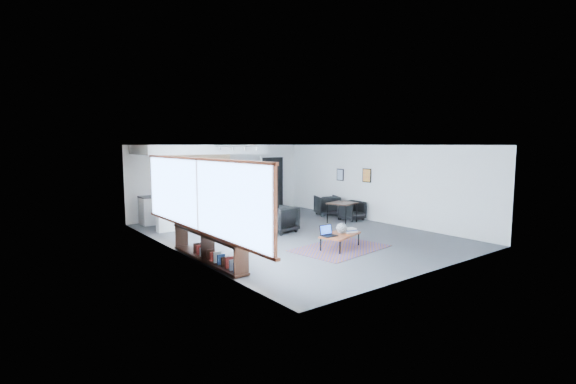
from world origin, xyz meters
TOP-DOWN VIEW (x-y plane):
  - room at (0.00, 0.00)m, footprint 7.02×9.02m
  - window at (-3.46, -0.90)m, footprint 0.10×5.95m
  - console at (-3.30, -1.05)m, footprint 0.35×3.00m
  - kitchenette at (-1.20, 3.71)m, footprint 4.20×1.96m
  - doorway at (2.30, 4.42)m, footprint 1.10×0.12m
  - track_light at (-0.59, 2.20)m, footprint 1.60×0.07m
  - wall_art_lower at (3.47, 0.40)m, footprint 0.03×0.38m
  - wall_art_upper at (3.47, 1.70)m, footprint 0.03×0.34m
  - kilim_rug at (-0.12, -1.97)m, footprint 2.51×1.88m
  - coffee_table at (-0.12, -1.97)m, footprint 1.28×0.95m
  - laptop at (-0.51, -1.92)m, footprint 0.38×0.31m
  - ceramic_pot at (-0.04, -1.94)m, footprint 0.27×0.27m
  - book_stack at (0.25, -1.95)m, footprint 0.38×0.33m
  - coaster at (-0.08, -2.18)m, footprint 0.11×0.11m
  - armchair_left at (-1.50, 0.23)m, footprint 0.90×0.87m
  - armchair_right at (-0.17, 0.52)m, footprint 0.96×0.91m
  - floor_lamp at (-0.91, 1.24)m, footprint 0.49×0.49m
  - dining_table at (2.42, 0.52)m, footprint 0.97×0.97m
  - dining_chair_near at (3.00, 0.62)m, footprint 0.62×0.58m
  - dining_chair_far at (3.00, 1.90)m, footprint 0.87×0.85m
  - microwave at (-0.18, 4.15)m, footprint 0.53×0.33m

SIDE VIEW (x-z plane):
  - kilim_rug at x=-0.12m, z-range 0.00..0.01m
  - dining_chair_near at x=3.00m, z-range 0.00..0.63m
  - console at x=-3.30m, z-range -0.07..0.73m
  - coffee_table at x=-0.12m, z-range 0.16..0.53m
  - dining_chair_far at x=3.00m, z-range 0.00..0.69m
  - armchair_left at x=-1.50m, z-range 0.00..0.75m
  - coaster at x=-0.08m, z-range 0.37..0.38m
  - book_stack at x=0.25m, z-range 0.37..0.47m
  - armchair_right at x=-0.17m, z-range 0.00..0.86m
  - laptop at x=-0.51m, z-range 0.32..0.58m
  - ceramic_pot at x=-0.04m, z-range 0.37..0.64m
  - dining_table at x=2.42m, z-range 0.28..0.96m
  - doorway at x=2.30m, z-range 0.00..2.15m
  - microwave at x=-0.18m, z-range 0.93..1.27m
  - room at x=0.00m, z-range -0.01..2.61m
  - floor_lamp at x=-0.91m, z-range 0.58..2.15m
  - kitchenette at x=-1.20m, z-range 0.08..2.68m
  - window at x=-3.46m, z-range 0.63..2.29m
  - wall_art_upper at x=3.47m, z-range 1.28..1.72m
  - wall_art_lower at x=3.47m, z-range 1.31..1.79m
  - track_light at x=-0.59m, z-range 2.45..2.60m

